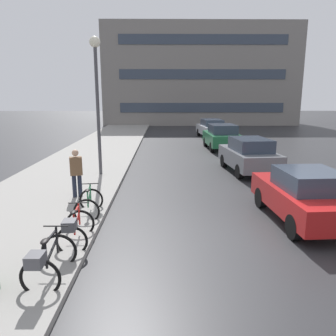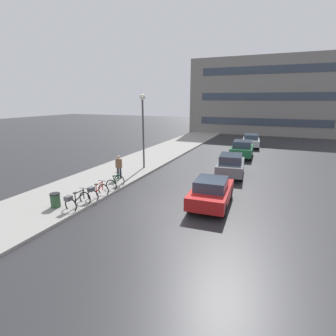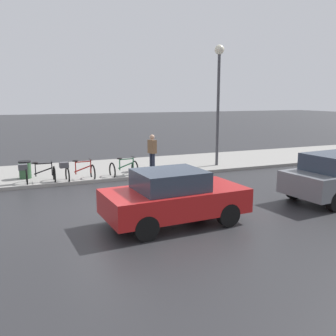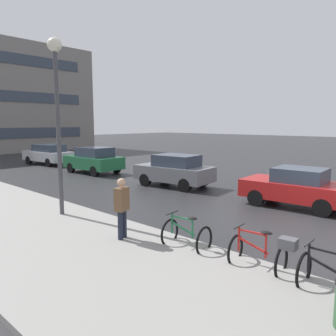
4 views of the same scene
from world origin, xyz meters
name	(u,v)px [view 2 (image 2 of 4)]	position (x,y,z in m)	size (l,w,h in m)	color
ground_plane	(164,207)	(0.00, 0.00, 0.00)	(140.00, 140.00, 0.00)	#28282B
sidewalk_kerb	(149,158)	(-6.00, 10.00, 0.07)	(4.80, 60.00, 0.14)	gray
bicycle_nearest	(76,200)	(-4.04, -1.98, 0.49)	(0.76, 1.36, 0.97)	black
bicycle_second	(97,191)	(-3.94, -0.45, 0.49)	(0.78, 1.39, 0.95)	black
bicycle_third	(115,182)	(-4.06, 1.57, 0.40)	(0.83, 1.16, 0.92)	black
car_red	(211,192)	(2.16, 1.20, 0.76)	(2.09, 3.97, 1.51)	#AD1919
car_grey	(231,165)	(2.10, 7.31, 0.82)	(2.22, 4.05, 1.61)	slate
car_green	(242,149)	(2.01, 14.08, 0.84)	(2.12, 3.95, 1.66)	#1E6038
car_silver	(251,140)	(2.21, 20.30, 0.81)	(2.24, 4.38, 1.55)	#B2B5BA
pedestrian	(119,166)	(-4.81, 3.15, 1.00)	(0.45, 0.35, 1.77)	#1E2333
streetlamp	(143,118)	(-4.65, 6.49, 4.08)	(0.45, 0.45, 5.87)	#424247
trash_bin	(55,201)	(-5.03, -2.37, 0.44)	(0.50, 0.50, 0.87)	#2D5133
building_facade_main	(266,97)	(2.62, 36.07, 5.90)	(23.32, 9.56, 11.81)	gray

